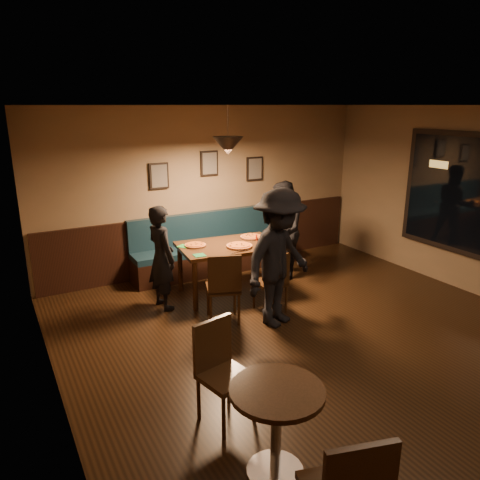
{
  "coord_description": "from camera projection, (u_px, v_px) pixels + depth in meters",
  "views": [
    {
      "loc": [
        -3.37,
        -3.65,
        2.81
      ],
      "look_at": [
        -0.3,
        1.85,
        0.95
      ],
      "focal_mm": 34.47,
      "sensor_mm": 36.0,
      "label": 1
    }
  ],
  "objects": [
    {
      "name": "cutlery_set",
      "position": [
        240.0,
        252.0,
        6.55
      ],
      "size": [
        0.17,
        0.04,
        0.0
      ],
      "primitive_type": "cube",
      "rotation": [
        0.0,
        0.0,
        1.71
      ],
      "color": "silver",
      "rests_on": "dining_table"
    },
    {
      "name": "booth_bench",
      "position": [
        217.0,
        243.0,
        7.96
      ],
      "size": [
        3.0,
        0.6,
        1.0
      ],
      "primitive_type": null,
      "color": "#0F232D",
      "rests_on": "ground"
    },
    {
      "name": "wall_left",
      "position": [
        56.0,
        290.0,
        3.63
      ],
      "size": [
        0.0,
        7.0,
        7.0
      ],
      "primitive_type": "plane",
      "rotation": [
        1.57,
        0.0,
        1.57
      ],
      "color": "#8C704F",
      "rests_on": "ground"
    },
    {
      "name": "napkin_a",
      "position": [
        184.0,
        246.0,
        6.81
      ],
      "size": [
        0.23,
        0.23,
        0.01
      ],
      "primitive_type": "cube",
      "rotation": [
        0.0,
        0.0,
        0.63
      ],
      "color": "#227F2E",
      "rests_on": "dining_table"
    },
    {
      "name": "pizza_c",
      "position": [
        251.0,
        237.0,
        7.25
      ],
      "size": [
        0.38,
        0.38,
        0.04
      ],
      "primitive_type": "cylinder",
      "rotation": [
        0.0,
        0.0,
        0.15
      ],
      "color": "#C87025",
      "rests_on": "dining_table"
    },
    {
      "name": "pendant_lamp",
      "position": [
        228.0,
        146.0,
        6.49
      ],
      "size": [
        0.44,
        0.44,
        0.25
      ],
      "primitive_type": "cone",
      "rotation": [
        3.14,
        0.0,
        0.0
      ],
      "color": "black",
      "rests_on": "ceiling"
    },
    {
      "name": "ceiling",
      "position": [
        356.0,
        105.0,
        4.63
      ],
      "size": [
        7.0,
        7.0,
        0.0
      ],
      "primitive_type": "plane",
      "rotation": [
        3.14,
        0.0,
        0.0
      ],
      "color": "silver",
      "rests_on": "ground"
    },
    {
      "name": "picture_right",
      "position": [
        255.0,
        169.0,
        8.27
      ],
      "size": [
        0.32,
        0.04,
        0.42
      ],
      "primitive_type": "cube",
      "color": "black",
      "rests_on": "wall_back"
    },
    {
      "name": "diner_right",
      "position": [
        282.0,
        231.0,
        7.54
      ],
      "size": [
        0.88,
        0.97,
        1.63
      ],
      "primitive_type": "imported",
      "rotation": [
        0.0,
        0.0,
        -1.98
      ],
      "color": "black",
      "rests_on": "floor"
    },
    {
      "name": "diner_front",
      "position": [
        279.0,
        258.0,
        5.91
      ],
      "size": [
        1.33,
        1.03,
        1.82
      ],
      "primitive_type": "imported",
      "rotation": [
        0.0,
        0.0,
        0.35
      ],
      "color": "black",
      "rests_on": "floor"
    },
    {
      "name": "window_frame",
      "position": [
        477.0,
        197.0,
        6.8
      ],
      "size": [
        0.06,
        2.56,
        1.86
      ],
      "primitive_type": "cube",
      "color": "black",
      "rests_on": "wall_right"
    },
    {
      "name": "napkin_b",
      "position": [
        199.0,
        255.0,
        6.4
      ],
      "size": [
        0.17,
        0.17,
        0.01
      ],
      "primitive_type": "cube",
      "rotation": [
        0.0,
        0.0,
        -0.09
      ],
      "color": "#1C6C38",
      "rests_on": "dining_table"
    },
    {
      "name": "cafe_chair_far",
      "position": [
        226.0,
        375.0,
        4.13
      ],
      "size": [
        0.5,
        0.5,
        0.95
      ],
      "primitive_type": null,
      "rotation": [
        0.0,
        0.0,
        3.36
      ],
      "color": "black",
      "rests_on": "floor"
    },
    {
      "name": "picture_left",
      "position": [
        159.0,
        176.0,
        7.43
      ],
      "size": [
        0.32,
        0.04,
        0.42
      ],
      "primitive_type": "cube",
      "color": "black",
      "rests_on": "wall_back"
    },
    {
      "name": "tabasco_bottle",
      "position": [
        257.0,
        237.0,
        7.1
      ],
      "size": [
        0.03,
        0.03,
        0.11
      ],
      "primitive_type": "cylinder",
      "rotation": [
        0.0,
        0.0,
        -0.39
      ],
      "color": "#A91605",
      "rests_on": "dining_table"
    },
    {
      "name": "cafe_table",
      "position": [
        276.0,
        432.0,
        3.54
      ],
      "size": [
        0.88,
        0.88,
        0.77
      ],
      "primitive_type": "cylinder",
      "rotation": [
        0.0,
        0.0,
        0.24
      ],
      "color": "black",
      "rests_on": "floor"
    },
    {
      "name": "floor",
      "position": [
        339.0,
        352.0,
        5.42
      ],
      "size": [
        7.0,
        7.0,
        0.0
      ],
      "primitive_type": "plane",
      "color": "black",
      "rests_on": "ground"
    },
    {
      "name": "diner_left",
      "position": [
        162.0,
        258.0,
        6.45
      ],
      "size": [
        0.43,
        0.59,
        1.49
      ],
      "primitive_type": "imported",
      "rotation": [
        0.0,
        0.0,
        1.72
      ],
      "color": "black",
      "rests_on": "floor"
    },
    {
      "name": "window_glass",
      "position": [
        476.0,
        197.0,
        6.79
      ],
      "size": [
        0.0,
        2.4,
        2.4
      ],
      "primitive_type": "plane",
      "rotation": [
        1.57,
        0.0,
        -1.57
      ],
      "color": "black",
      "rests_on": "wall_right"
    },
    {
      "name": "dining_table",
      "position": [
        229.0,
        269.0,
        7.02
      ],
      "size": [
        1.57,
        1.11,
        0.79
      ],
      "primitive_type": "cube",
      "rotation": [
        0.0,
        0.0,
        -0.12
      ],
      "color": "#311A0D",
      "rests_on": "floor"
    },
    {
      "name": "pizza_a",
      "position": [
        195.0,
        245.0,
        6.82
      ],
      "size": [
        0.4,
        0.4,
        0.04
      ],
      "primitive_type": "cylinder",
      "rotation": [
        0.0,
        0.0,
        0.32
      ],
      "color": "orange",
      "rests_on": "dining_table"
    },
    {
      "name": "wainscot",
      "position": [
        211.0,
        239.0,
        8.19
      ],
      "size": [
        5.88,
        0.06,
        1.0
      ],
      "primitive_type": "cube",
      "color": "black",
      "rests_on": "ground"
    },
    {
      "name": "picture_center",
      "position": [
        209.0,
        163.0,
        7.81
      ],
      "size": [
        0.32,
        0.04,
        0.42
      ],
      "primitive_type": "cube",
      "color": "black",
      "rests_on": "wall_back"
    },
    {
      "name": "chair_near_right",
      "position": [
        270.0,
        281.0,
        6.43
      ],
      "size": [
        0.41,
        0.41,
        0.88
      ],
      "primitive_type": null,
      "rotation": [
        0.0,
        0.0,
        -0.06
      ],
      "color": "#331B0E",
      "rests_on": "floor"
    },
    {
      "name": "pizza_b",
      "position": [
        239.0,
        246.0,
        6.77
      ],
      "size": [
        0.5,
        0.5,
        0.04
      ],
      "primitive_type": "cylinder",
      "rotation": [
        0.0,
        0.0,
        -0.43
      ],
      "color": "gold",
      "rests_on": "dining_table"
    },
    {
      "name": "wall_back",
      "position": [
        209.0,
        189.0,
        7.96
      ],
      "size": [
        6.0,
        0.0,
        6.0
      ],
      "primitive_type": "plane",
      "rotation": [
        1.57,
        0.0,
        0.0
      ],
      "color": "#8C704F",
      "rests_on": "ground"
    },
    {
      "name": "soda_glass",
      "position": [
        274.0,
        239.0,
        6.91
      ],
      "size": [
        0.08,
        0.08,
        0.16
      ],
      "primitive_type": "cylinder",
      "rotation": [
        0.0,
        0.0,
        0.03
      ],
      "color": "black",
      "rests_on": "dining_table"
    },
    {
      "name": "chair_near_left",
      "position": [
        223.0,
        286.0,
        6.11
      ],
      "size": [
        0.55,
        0.55,
        0.98
      ],
      "primitive_type": null,
      "rotation": [
        0.0,
        0.0,
        -0.35
      ],
      "color": "black",
      "rests_on": "floor"
    }
  ]
}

